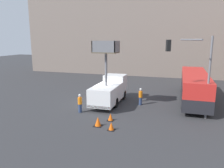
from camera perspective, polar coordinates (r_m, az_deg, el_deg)
The scene contains 10 objects.
ground_plane at distance 22.91m, azimuth -3.26°, elevation -5.23°, with size 120.00×120.00×0.00m, color #333335.
building_backdrop_far at distance 44.70m, azimuth 7.53°, elevation 15.35°, with size 44.00×10.00×19.19m.
utility_truck at distance 22.67m, azimuth -0.62°, elevation -1.39°, with size 2.28×6.36×6.50m.
city_bus at distance 25.35m, azimuth 20.71°, elevation -0.17°, with size 2.60×11.94×3.04m.
traffic_light_pole at distance 18.91m, azimuth 21.07°, elevation 4.78°, with size 3.60×3.35×6.91m.
road_worker_near_truck at distance 20.31m, azimuth -8.37°, elevation -5.02°, with size 0.38×0.38×1.74m.
road_worker_directing at distance 22.56m, azimuth 7.46°, elevation -3.29°, with size 0.38×0.38×1.75m.
traffic_cone_near_truck at distance 18.32m, azimuth -0.39°, elevation -8.68°, with size 0.53×0.53×0.61m.
traffic_cone_mid_road at distance 17.24m, azimuth -3.70°, elevation -9.82°, with size 0.64×0.64×0.73m.
traffic_cone_far_side at distance 16.52m, azimuth -0.20°, elevation -11.02°, with size 0.53×0.53×0.60m.
Camera 1 is at (7.73, -20.52, 6.65)m, focal length 35.00 mm.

